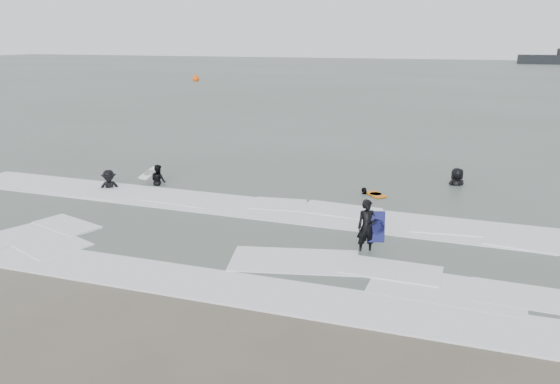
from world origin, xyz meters
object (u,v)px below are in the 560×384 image
(surfer_breaker, at_px, (110,190))
(surfer_right_near, at_px, (364,195))
(surfer_wading, at_px, (159,186))
(surfer_right_far, at_px, (456,186))
(surfer_centre, at_px, (366,253))
(buoy, at_px, (196,78))

(surfer_breaker, relative_size, surfer_right_near, 1.17)
(surfer_wading, height_order, surfer_right_far, surfer_right_far)
(surfer_breaker, bearing_deg, surfer_right_near, -21.20)
(surfer_centre, bearing_deg, buoy, 94.13)
(surfer_centre, distance_m, surfer_right_far, 9.39)
(surfer_wading, distance_m, buoy, 60.33)
(buoy, bearing_deg, surfer_centre, -57.41)
(surfer_wading, bearing_deg, surfer_right_near, -144.55)
(surfer_right_far, height_order, buoy, buoy)
(surfer_centre, height_order, buoy, buoy)
(surfer_right_far, distance_m, buoy, 63.39)
(surfer_wading, relative_size, surfer_right_far, 0.76)
(surfer_right_near, bearing_deg, surfer_centre, 63.83)
(surfer_breaker, bearing_deg, surfer_right_far, -14.55)
(surfer_right_near, bearing_deg, surfer_wading, -27.78)
(surfer_right_near, relative_size, surfer_right_far, 0.75)
(surfer_centre, relative_size, surfer_wading, 1.14)
(surfer_breaker, height_order, surfer_right_near, surfer_breaker)
(surfer_centre, xyz_separation_m, surfer_wading, (-10.25, 4.68, 0.00))
(surfer_breaker, relative_size, buoy, 1.05)
(surfer_breaker, distance_m, surfer_right_near, 10.97)
(surfer_wading, bearing_deg, surfer_breaker, 64.31)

